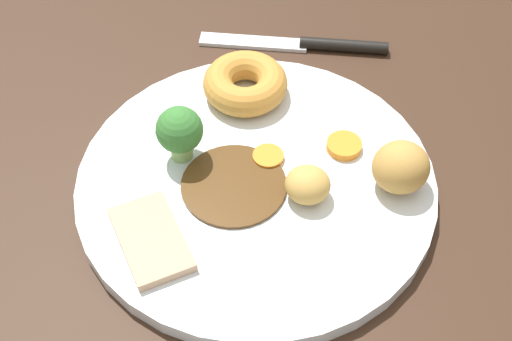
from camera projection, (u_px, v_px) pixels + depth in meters
dining_table at (237, 191)px, 60.48cm from camera, size 120.00×84.00×3.60cm
dinner_plate at (256, 184)px, 57.77cm from camera, size 28.84×28.84×1.40cm
gravy_pool at (239, 186)px, 56.58cm from camera, size 8.41×8.41×0.30cm
meat_slice_main at (151, 239)px, 52.93cm from camera, size 8.73×7.53×0.80cm
yorkshire_pudding at (241, 83)px, 62.56cm from camera, size 7.42×7.42×2.62cm
roast_potato_left at (401, 167)px, 55.30cm from camera, size 5.63×5.74×4.11cm
roast_potato_right at (308, 185)px, 55.01cm from camera, size 3.54×3.71×2.81cm
carrot_coin_front at (344, 146)px, 59.08cm from camera, size 2.92×2.92×0.68cm
carrot_coin_back at (268, 157)px, 58.40cm from camera, size 2.55×2.55×0.50cm
broccoli_floret at (180, 131)px, 56.64cm from camera, size 3.81×3.81×4.98cm
knife at (309, 44)px, 69.45cm from camera, size 2.01×18.53×1.20cm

